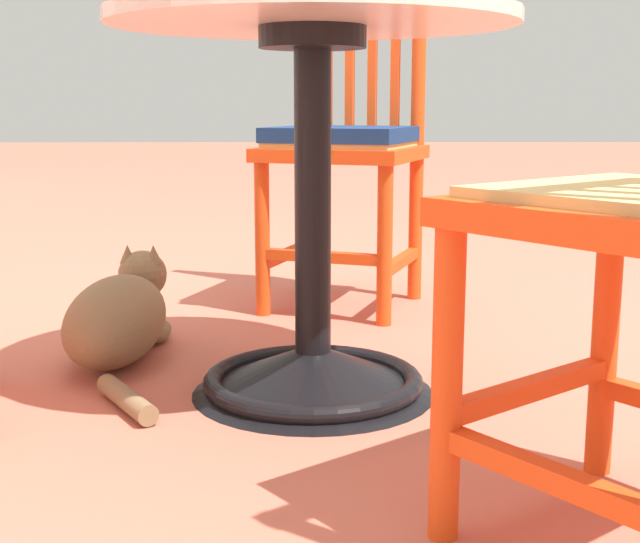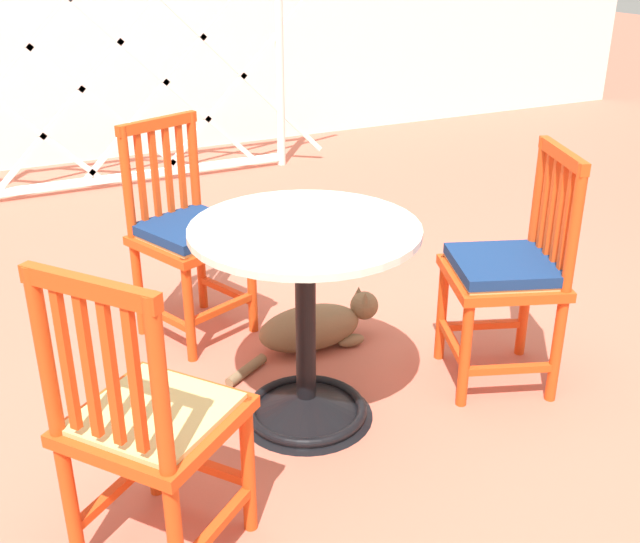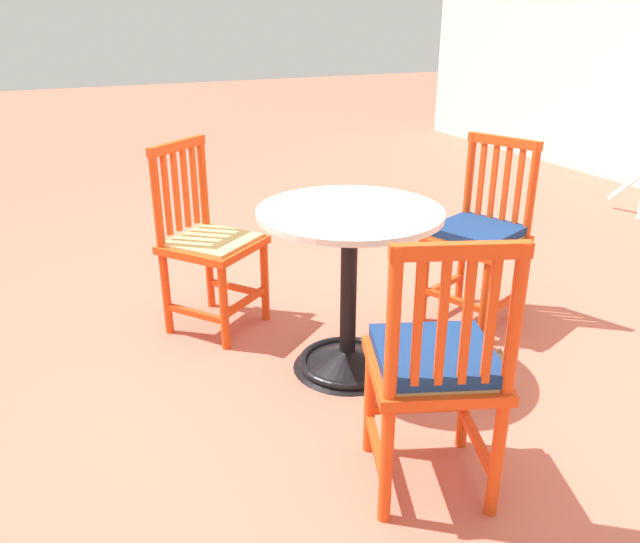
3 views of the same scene
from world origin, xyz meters
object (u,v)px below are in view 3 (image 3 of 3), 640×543
object	(u,v)px
orange_chair_by_planter	(208,243)
tabby_cat	(463,354)
orange_chair_facing_out	(436,368)
cafe_table	(348,309)
orange_chair_at_corner	(479,236)

from	to	relation	value
orange_chair_by_planter	tabby_cat	bearing A→B (deg)	43.55
orange_chair_by_planter	orange_chair_facing_out	bearing A→B (deg)	13.18
cafe_table	orange_chair_by_planter	distance (m)	0.79
orange_chair_by_planter	orange_chair_at_corner	xyz separation A→B (m)	(0.48, 1.22, 0.01)
orange_chair_facing_out	tabby_cat	world-z (taller)	orange_chair_facing_out
cafe_table	tabby_cat	bearing A→B (deg)	59.33
cafe_table	orange_chair_by_planter	bearing A→B (deg)	-146.53
cafe_table	orange_chair_by_planter	world-z (taller)	orange_chair_by_planter
orange_chair_facing_out	orange_chair_at_corner	distance (m)	1.30
orange_chair_by_planter	orange_chair_at_corner	bearing A→B (deg)	68.53
tabby_cat	orange_chair_facing_out	bearing A→B (deg)	-44.78
cafe_table	tabby_cat	distance (m)	0.53
orange_chair_facing_out	tabby_cat	xyz separation A→B (m)	(-0.53, 0.52, -0.35)
cafe_table	orange_chair_at_corner	size ratio (longest dim) A/B	0.83
orange_chair_by_planter	cafe_table	bearing A→B (deg)	33.47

